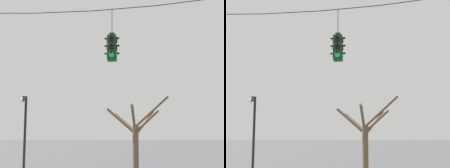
{
  "view_description": "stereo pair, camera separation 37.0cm",
  "coord_description": "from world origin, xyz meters",
  "views": [
    {
      "loc": [
        3.4,
        -13.18,
        2.24
      ],
      "look_at": [
        1.9,
        -0.28,
        4.1
      ],
      "focal_mm": 55.0,
      "sensor_mm": 36.0,
      "label": 1
    },
    {
      "loc": [
        3.77,
        -13.13,
        2.24
      ],
      "look_at": [
        1.9,
        -0.28,
        4.1
      ],
      "focal_mm": 55.0,
      "sensor_mm": 36.0,
      "label": 2
    }
  ],
  "objects": [
    {
      "name": "street_lamp",
      "position": [
        -2.84,
        3.11,
        2.72
      ],
      "size": [
        0.36,
        0.64,
        4.06
      ],
      "color": "black",
      "rests_on": "ground_plane"
    },
    {
      "name": "traffic_light_near_right_pole",
      "position": [
        1.9,
        -0.28,
        5.53
      ],
      "size": [
        0.58,
        0.58,
        2.07
      ],
      "color": "#143819"
    },
    {
      "name": "bare_tree",
      "position": [
        2.46,
        7.35,
        2.2
      ],
      "size": [
        3.83,
        3.51,
        4.43
      ],
      "color": "brown",
      "rests_on": "ground_plane"
    },
    {
      "name": "span_wire",
      "position": [
        0.0,
        -0.28,
        7.26
      ],
      "size": [
        16.78,
        0.03,
        0.65
      ],
      "color": "black"
    }
  ]
}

